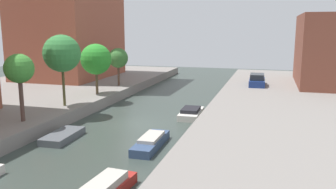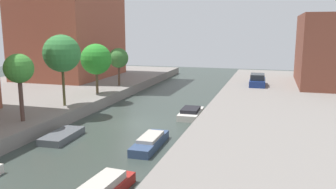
# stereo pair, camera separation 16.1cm
# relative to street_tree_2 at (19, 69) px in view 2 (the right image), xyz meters

# --- Properties ---
(ground_plane) EXTENTS (84.00, 84.00, 0.00)m
(ground_plane) POSITION_rel_street_tree_2_xyz_m (6.66, 4.72, -4.68)
(ground_plane) COLOR #333D38
(street_tree_2) EXTENTS (2.04, 2.04, 4.76)m
(street_tree_2) POSITION_rel_street_tree_2_xyz_m (0.00, 0.00, 0.00)
(street_tree_2) COLOR #503931
(street_tree_2) RESTS_ON quay_left
(street_tree_3) EXTENTS (3.10, 3.10, 5.98)m
(street_tree_3) POSITION_rel_street_tree_2_xyz_m (-0.00, 5.24, 0.73)
(street_tree_3) COLOR brown
(street_tree_3) RESTS_ON quay_left
(street_tree_4) EXTENTS (3.06, 3.06, 4.99)m
(street_tree_4) POSITION_rel_street_tree_2_xyz_m (0.00, 11.08, -0.23)
(street_tree_4) COLOR brown
(street_tree_4) RESTS_ON quay_left
(street_tree_5) EXTENTS (2.25, 2.25, 4.29)m
(street_tree_5) POSITION_rel_street_tree_2_xyz_m (0.00, 16.35, -0.54)
(street_tree_5) COLOR #50382B
(street_tree_5) RESTS_ON quay_left
(parked_car) EXTENTS (1.86, 4.37, 1.37)m
(parked_car) POSITION_rel_street_tree_2_xyz_m (15.24, 20.92, -3.11)
(parked_car) COLOR navy
(parked_car) RESTS_ON quay_right
(moored_boat_left_2) EXTENTS (1.80, 3.66, 0.47)m
(moored_boat_left_2) POSITION_rel_street_tree_2_xyz_m (3.27, -0.18, -4.44)
(moored_boat_left_2) COLOR #4C5156
(moored_boat_left_2) RESTS_ON ground_plane
(moored_boat_right_2) EXTENTS (1.36, 4.50, 0.74)m
(moored_boat_right_2) POSITION_rel_street_tree_2_xyz_m (9.55, 0.06, -4.36)
(moored_boat_right_2) COLOR #33476B
(moored_boat_right_2) RESTS_ON ground_plane
(moored_boat_right_3) EXTENTS (1.75, 3.95, 0.82)m
(moored_boat_right_3) POSITION_rel_street_tree_2_xyz_m (10.31, 8.33, -4.33)
(moored_boat_right_3) COLOR beige
(moored_boat_right_3) RESTS_ON ground_plane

